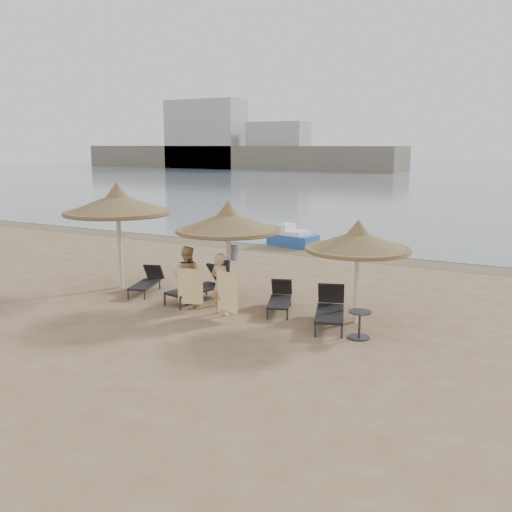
{
  "coord_description": "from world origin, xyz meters",
  "views": [
    {
      "loc": [
        7.58,
        -11.33,
        4.26
      ],
      "look_at": [
        0.79,
        1.2,
        1.46
      ],
      "focal_mm": 40.0,
      "sensor_mm": 36.0,
      "label": 1
    }
  ],
  "objects_px": {
    "palapa_left": "(118,204)",
    "palapa_right": "(358,241)",
    "lounger_far_left": "(148,281)",
    "palapa_center": "(228,222)",
    "side_table": "(359,325)",
    "lounger_near_right": "(280,298)",
    "lounger_near_left": "(203,285)",
    "lounger_far_right": "(330,308)",
    "pedal_boat": "(292,238)",
    "person_left": "(187,271)",
    "person_right": "(221,279)"
  },
  "relations": [
    {
      "from": "lounger_near_left",
      "to": "person_right",
      "type": "bearing_deg",
      "value": -26.2
    },
    {
      "from": "lounger_far_right",
      "to": "side_table",
      "type": "height_order",
      "value": "lounger_far_right"
    },
    {
      "from": "palapa_center",
      "to": "person_right",
      "type": "relative_size",
      "value": 1.53
    },
    {
      "from": "person_left",
      "to": "pedal_boat",
      "type": "relative_size",
      "value": 0.89
    },
    {
      "from": "side_table",
      "to": "person_left",
      "type": "bearing_deg",
      "value": 176.17
    },
    {
      "from": "lounger_far_right",
      "to": "person_left",
      "type": "bearing_deg",
      "value": 165.88
    },
    {
      "from": "lounger_far_left",
      "to": "person_left",
      "type": "distance_m",
      "value": 2.08
    },
    {
      "from": "lounger_near_right",
      "to": "person_right",
      "type": "height_order",
      "value": "person_right"
    },
    {
      "from": "palapa_right",
      "to": "lounger_far_left",
      "type": "distance_m",
      "value": 6.54
    },
    {
      "from": "palapa_right",
      "to": "lounger_near_left",
      "type": "xyz_separation_m",
      "value": [
        -4.41,
        -0.05,
        -1.59
      ]
    },
    {
      "from": "lounger_far_left",
      "to": "lounger_near_right",
      "type": "height_order",
      "value": "lounger_near_right"
    },
    {
      "from": "lounger_near_left",
      "to": "person_left",
      "type": "relative_size",
      "value": 1.14
    },
    {
      "from": "pedal_boat",
      "to": "lounger_far_right",
      "type": "bearing_deg",
      "value": -51.62
    },
    {
      "from": "palapa_right",
      "to": "lounger_far_right",
      "type": "xyz_separation_m",
      "value": [
        -0.5,
        -0.39,
        -1.61
      ]
    },
    {
      "from": "lounger_far_right",
      "to": "side_table",
      "type": "bearing_deg",
      "value": -55.07
    },
    {
      "from": "lounger_far_right",
      "to": "pedal_boat",
      "type": "bearing_deg",
      "value": 100.27
    },
    {
      "from": "palapa_center",
      "to": "side_table",
      "type": "height_order",
      "value": "palapa_center"
    },
    {
      "from": "lounger_near_left",
      "to": "side_table",
      "type": "relative_size",
      "value": 3.47
    },
    {
      "from": "palapa_right",
      "to": "pedal_boat",
      "type": "xyz_separation_m",
      "value": [
        -5.84,
        8.97,
        -1.67
      ]
    },
    {
      "from": "palapa_center",
      "to": "side_table",
      "type": "bearing_deg",
      "value": -14.38
    },
    {
      "from": "lounger_near_right",
      "to": "person_left",
      "type": "relative_size",
      "value": 0.91
    },
    {
      "from": "lounger_near_right",
      "to": "lounger_far_left",
      "type": "bearing_deg",
      "value": 160.84
    },
    {
      "from": "lounger_near_left",
      "to": "lounger_far_right",
      "type": "distance_m",
      "value": 3.92
    },
    {
      "from": "palapa_left",
      "to": "lounger_far_left",
      "type": "distance_m",
      "value": 2.44
    },
    {
      "from": "person_left",
      "to": "person_right",
      "type": "relative_size",
      "value": 1.02
    },
    {
      "from": "lounger_near_left",
      "to": "lounger_near_right",
      "type": "distance_m",
      "value": 2.34
    },
    {
      "from": "side_table",
      "to": "person_right",
      "type": "distance_m",
      "value": 3.73
    },
    {
      "from": "person_left",
      "to": "person_right",
      "type": "xyz_separation_m",
      "value": [
        1.22,
        -0.26,
        -0.02
      ]
    },
    {
      "from": "palapa_right",
      "to": "lounger_near_left",
      "type": "relative_size",
      "value": 1.18
    },
    {
      "from": "lounger_near_right",
      "to": "pedal_boat",
      "type": "relative_size",
      "value": 0.81
    },
    {
      "from": "palapa_left",
      "to": "palapa_right",
      "type": "relative_size",
      "value": 1.26
    },
    {
      "from": "palapa_center",
      "to": "lounger_far_right",
      "type": "relative_size",
      "value": 1.38
    },
    {
      "from": "lounger_far_left",
      "to": "lounger_far_right",
      "type": "relative_size",
      "value": 0.83
    },
    {
      "from": "palapa_left",
      "to": "palapa_right",
      "type": "distance_m",
      "value": 7.36
    },
    {
      "from": "lounger_near_right",
      "to": "side_table",
      "type": "distance_m",
      "value": 2.79
    },
    {
      "from": "palapa_center",
      "to": "lounger_near_right",
      "type": "bearing_deg",
      "value": 4.91
    },
    {
      "from": "palapa_left",
      "to": "person_left",
      "type": "relative_size",
      "value": 1.7
    },
    {
      "from": "palapa_left",
      "to": "side_table",
      "type": "distance_m",
      "value": 8.18
    },
    {
      "from": "lounger_near_left",
      "to": "person_right",
      "type": "height_order",
      "value": "person_right"
    },
    {
      "from": "lounger_near_right",
      "to": "person_right",
      "type": "relative_size",
      "value": 0.92
    },
    {
      "from": "lounger_near_left",
      "to": "person_right",
      "type": "distance_m",
      "value": 1.62
    },
    {
      "from": "person_left",
      "to": "lounger_near_right",
      "type": "bearing_deg",
      "value": -173.41
    },
    {
      "from": "person_right",
      "to": "lounger_far_left",
      "type": "bearing_deg",
      "value": -6.77
    },
    {
      "from": "lounger_near_right",
      "to": "person_right",
      "type": "bearing_deg",
      "value": -157.9
    },
    {
      "from": "side_table",
      "to": "pedal_boat",
      "type": "bearing_deg",
      "value": 122.08
    },
    {
      "from": "palapa_left",
      "to": "person_right",
      "type": "bearing_deg",
      "value": -12.72
    },
    {
      "from": "palapa_left",
      "to": "lounger_far_left",
      "type": "bearing_deg",
      "value": -1.12
    },
    {
      "from": "person_left",
      "to": "palapa_right",
      "type": "bearing_deg",
      "value": 176.88
    },
    {
      "from": "palapa_right",
      "to": "pedal_boat",
      "type": "height_order",
      "value": "palapa_right"
    },
    {
      "from": "palapa_right",
      "to": "person_left",
      "type": "relative_size",
      "value": 1.35
    }
  ]
}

